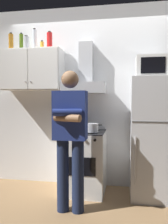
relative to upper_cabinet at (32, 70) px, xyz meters
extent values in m
plane|color=olive|center=(0.85, -0.37, -1.75)|extent=(7.00, 7.00, 0.00)
cube|color=white|center=(0.85, 0.23, -0.40)|extent=(4.80, 0.10, 2.70)
cube|color=white|center=(0.00, 0.01, 0.00)|extent=(0.90, 0.34, 0.60)
cube|color=white|center=(-0.22, -0.17, 0.00)|extent=(0.43, 0.01, 0.58)
cube|color=white|center=(0.22, -0.17, 0.00)|extent=(0.43, 0.01, 0.58)
sphere|color=#B2B2B7|center=(-0.04, -0.18, -0.18)|extent=(0.02, 0.02, 0.02)
sphere|color=#B2B2B7|center=(0.04, -0.18, -0.18)|extent=(0.02, 0.02, 0.02)
cube|color=white|center=(0.80, -0.12, -1.32)|extent=(0.60, 0.60, 0.85)
cube|color=black|center=(0.80, -0.12, -0.89)|extent=(0.59, 0.59, 0.01)
cube|color=black|center=(0.80, -0.43, -1.30)|extent=(0.42, 0.01, 0.24)
cylinder|color=black|center=(0.67, -0.24, -0.88)|extent=(0.16, 0.16, 0.01)
cylinder|color=black|center=(0.93, -0.24, -0.88)|extent=(0.16, 0.16, 0.01)
cylinder|color=black|center=(0.67, 0.00, -0.88)|extent=(0.16, 0.16, 0.01)
cylinder|color=black|center=(0.93, 0.00, -0.88)|extent=(0.16, 0.16, 0.01)
cylinder|color=black|center=(0.60, -0.44, -0.95)|extent=(0.04, 0.02, 0.04)
cylinder|color=black|center=(0.73, -0.44, -0.95)|extent=(0.04, 0.02, 0.04)
cylinder|color=black|center=(0.87, -0.44, -0.95)|extent=(0.04, 0.02, 0.04)
cylinder|color=black|center=(1.00, -0.44, -0.95)|extent=(0.04, 0.02, 0.04)
cube|color=#B7BABF|center=(0.80, -0.04, -0.27)|extent=(0.60, 0.44, 0.15)
cube|color=#B7BABF|center=(0.80, 0.10, 0.10)|extent=(0.20, 0.16, 0.60)
cube|color=silver|center=(1.75, -0.12, -0.95)|extent=(0.60, 0.60, 1.60)
cube|color=#4C4C4C|center=(1.75, -0.43, -0.71)|extent=(0.59, 0.01, 0.01)
cylinder|color=silver|center=(1.50, -0.44, -1.19)|extent=(0.02, 0.02, 0.60)
cube|color=silver|center=(1.75, -0.10, -0.01)|extent=(0.48, 0.36, 0.28)
cube|color=black|center=(1.71, -0.29, -0.01)|extent=(0.30, 0.01, 0.20)
cylinder|color=#192342|center=(0.66, -0.72, -1.32)|extent=(0.14, 0.14, 0.85)
cylinder|color=#192342|center=(0.84, -0.72, -1.32)|extent=(0.14, 0.14, 0.85)
cube|color=navy|center=(0.75, -0.72, -0.62)|extent=(0.38, 0.20, 0.56)
cylinder|color=navy|center=(0.75, -0.86, -0.58)|extent=(0.33, 0.17, 0.08)
cylinder|color=#8C6647|center=(0.75, -0.86, -0.64)|extent=(0.33, 0.17, 0.08)
sphere|color=#8C6647|center=(0.75, -0.72, -0.21)|extent=(0.20, 0.20, 0.20)
cylinder|color=#B7BABF|center=(0.93, -0.24, -0.82)|extent=(0.18, 0.18, 0.12)
cylinder|color=black|center=(0.81, -0.24, -0.78)|extent=(0.05, 0.01, 0.01)
cylinder|color=black|center=(1.05, -0.24, -0.78)|extent=(0.05, 0.01, 0.01)
cylinder|color=#4C6B19|center=(-0.19, 0.04, 0.42)|extent=(0.06, 0.06, 0.25)
cylinder|color=black|center=(-0.19, 0.04, 0.56)|extent=(0.03, 0.03, 0.02)
cylinder|color=silver|center=(0.04, 0.00, 0.45)|extent=(0.07, 0.07, 0.29)
cylinder|color=black|center=(0.04, 0.00, 0.60)|extent=(0.04, 0.04, 0.02)
cylinder|color=gold|center=(0.14, 0.03, 0.36)|extent=(0.05, 0.05, 0.12)
cylinder|color=black|center=(0.14, 0.03, 0.43)|extent=(0.03, 0.03, 0.02)
cylinder|color=red|center=(0.27, 0.01, 0.42)|extent=(0.08, 0.08, 0.24)
cylinder|color=black|center=(0.27, 0.01, 0.55)|extent=(0.04, 0.04, 0.02)
cylinder|color=#B2B5BA|center=(-0.10, 0.01, 0.40)|extent=(0.09, 0.09, 0.20)
cylinder|color=black|center=(-0.10, 0.01, 0.51)|extent=(0.05, 0.05, 0.02)
cylinder|color=#B7721E|center=(-0.33, -0.02, 0.42)|extent=(0.07, 0.07, 0.24)
cylinder|color=black|center=(-0.33, -0.02, 0.55)|extent=(0.04, 0.04, 0.02)
camera|label=1|loc=(1.37, -3.33, -0.44)|focal=37.42mm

